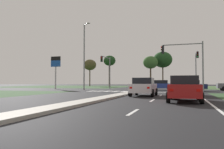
{
  "coord_description": "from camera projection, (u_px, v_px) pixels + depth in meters",
  "views": [
    {
      "loc": [
        5.37,
        -3.56,
        1.19
      ],
      "look_at": [
        -4.86,
        29.21,
        2.39
      ],
      "focal_mm": 36.09,
      "sensor_mm": 36.0,
      "label": 1
    }
  ],
  "objects": [
    {
      "name": "crosswalk_bar_near",
      "position": [
        92.0,
        91.0,
        30.52
      ],
      "size": [
        0.7,
        2.8,
        0.01
      ],
      "primitive_type": "cube",
      "color": "silver",
      "rests_on": "ground"
    },
    {
      "name": "treeline_fourth",
      "position": [
        163.0,
        60.0,
        62.28
      ],
      "size": [
        5.19,
        5.19,
        9.69
      ],
      "color": "#423323",
      "rests_on": "ground"
    },
    {
      "name": "crosswalk_bar_sixth",
      "position": [
        133.0,
        92.0,
        28.81
      ],
      "size": [
        0.7,
        2.8,
        0.01
      ],
      "primitive_type": "cube",
      "color": "silver",
      "rests_on": "ground"
    },
    {
      "name": "treeline_second",
      "position": [
        110.0,
        61.0,
        63.73
      ],
      "size": [
        3.41,
        3.41,
        8.79
      ],
      "color": "#423323",
      "rests_on": "ground"
    },
    {
      "name": "car_silver_seventh",
      "position": [
        150.0,
        84.0,
        55.92
      ],
      "size": [
        1.99,
        4.25,
        1.6
      ],
      "rotation": [
        0.0,
        0.0,
        3.14
      ],
      "color": "#B7B7BC",
      "rests_on": "ground"
    },
    {
      "name": "car_beige_fourth",
      "position": [
        153.0,
        84.0,
        61.39
      ],
      "size": [
        2.02,
        4.23,
        1.47
      ],
      "rotation": [
        0.0,
        0.0,
        3.14
      ],
      "color": "#BCAD8E",
      "rests_on": "ground"
    },
    {
      "name": "traffic_signal_near_right",
      "position": [
        187.0,
        58.0,
        25.65
      ],
      "size": [
        4.7,
        0.32,
        5.81
      ],
      "color": "gray",
      "rests_on": "ground"
    },
    {
      "name": "crosswalk_bar_fourth",
      "position": [
        116.0,
        91.0,
        29.49
      ],
      "size": [
        0.7,
        2.8,
        0.01
      ],
      "primitive_type": "cube",
      "color": "silver",
      "rests_on": "ground"
    },
    {
      "name": "treeline_third",
      "position": [
        151.0,
        63.0,
        59.75
      ],
      "size": [
        3.92,
        3.92,
        8.17
      ],
      "color": "#423323",
      "rests_on": "ground"
    },
    {
      "name": "street_lamp_second",
      "position": [
        85.0,
        54.0,
        34.22
      ],
      "size": [
        1.59,
        1.38,
        10.07
      ],
      "color": "gray",
      "rests_on": "ground"
    },
    {
      "name": "fuel_price_totem",
      "position": [
        56.0,
        65.0,
        39.64
      ],
      "size": [
        1.8,
        0.24,
        5.75
      ],
      "color": "silver",
      "rests_on": "ground"
    },
    {
      "name": "grass_verge_far_left",
      "position": [
        70.0,
        86.0,
        64.54
      ],
      "size": [
        35.0,
        35.0,
        0.01
      ],
      "primitive_type": "cube",
      "color": "#2D4C28",
      "rests_on": "ground"
    },
    {
      "name": "car_navy_third",
      "position": [
        191.0,
        86.0,
        30.39
      ],
      "size": [
        4.15,
        1.95,
        1.49
      ],
      "rotation": [
        0.0,
        0.0,
        1.57
      ],
      "color": "#161E47",
      "rests_on": "ground"
    },
    {
      "name": "median_island_far",
      "position": [
        160.0,
        87.0,
        57.42
      ],
      "size": [
        1.2,
        36.0,
        0.14
      ],
      "primitive_type": "cube",
      "color": "gray",
      "rests_on": "ground"
    },
    {
      "name": "median_island_near",
      "position": [
        101.0,
        99.0,
        15.45
      ],
      "size": [
        1.2,
        22.0,
        0.14
      ],
      "primitive_type": "cube",
      "color": "#ADA89E",
      "rests_on": "ground"
    },
    {
      "name": "traffic_signal_far_left",
      "position": [
        107.0,
        66.0,
        40.64
      ],
      "size": [
        0.32,
        4.87,
        5.9
      ],
      "color": "gray",
      "rests_on": "ground"
    },
    {
      "name": "car_maroon_second",
      "position": [
        185.0,
        87.0,
        20.05
      ],
      "size": [
        1.97,
        4.55,
        1.59
      ],
      "color": "maroon",
      "rests_on": "ground"
    },
    {
      "name": "stop_bar_near",
      "position": [
        168.0,
        93.0,
        25.76
      ],
      "size": [
        6.4,
        0.5,
        0.01
      ],
      "primitive_type": "cube",
      "color": "silver",
      "rests_on": "ground"
    },
    {
      "name": "crosswalk_bar_third",
      "position": [
        108.0,
        91.0,
        29.83
      ],
      "size": [
        0.7,
        2.8,
        0.01
      ],
      "primitive_type": "cube",
      "color": "silver",
      "rests_on": "ground"
    },
    {
      "name": "lane_dash_third",
      "position": [
        161.0,
        95.0,
        20.36
      ],
      "size": [
        0.14,
        2.0,
        0.01
      ],
      "primitive_type": "cube",
      "color": "silver",
      "rests_on": "ground"
    },
    {
      "name": "lane_dash_near",
      "position": [
        133.0,
        112.0,
        8.92
      ],
      "size": [
        0.14,
        2.0,
        0.01
      ],
      "primitive_type": "cube",
      "color": "silver",
      "rests_on": "ground"
    },
    {
      "name": "pedestrian_at_median",
      "position": [
        152.0,
        82.0,
        42.76
      ],
      "size": [
        0.34,
        0.34,
        1.7
      ],
      "rotation": [
        0.0,
        0.0,
        4.85
      ],
      "color": "#335184",
      "rests_on": "median_island_far"
    },
    {
      "name": "lane_dash_fourth",
      "position": [
        165.0,
        93.0,
        26.09
      ],
      "size": [
        0.14,
        2.0,
        0.01
      ],
      "primitive_type": "cube",
      "color": "silver",
      "rests_on": "ground"
    },
    {
      "name": "lane_dash_second",
      "position": [
        152.0,
        100.0,
        14.64
      ],
      "size": [
        0.14,
        2.0,
        0.01
      ],
      "primitive_type": "cube",
      "color": "silver",
      "rests_on": "ground"
    },
    {
      "name": "car_red_eighth",
      "position": [
        184.0,
        88.0,
        13.99
      ],
      "size": [
        2.01,
        4.46,
        1.59
      ],
      "color": "#A31919",
      "rests_on": "ground"
    },
    {
      "name": "lane_dash_fifth",
      "position": [
        168.0,
        91.0,
        31.81
      ],
      "size": [
        0.14,
        2.0,
        0.01
      ],
      "primitive_type": "cube",
      "color": "silver",
      "rests_on": "ground"
    },
    {
      "name": "car_white_fifth",
      "position": [
        144.0,
        87.0,
        19.68
      ],
      "size": [
        2.05,
        4.25,
        1.58
      ],
      "color": "silver",
      "rests_on": "ground"
    },
    {
      "name": "ground_plane",
      "position": [
        145.0,
        90.0,
        33.57
      ],
      "size": [
        200.0,
        200.0,
        0.0
      ],
      "primitive_type": "plane",
      "color": "black"
    },
    {
      "name": "edge_line_right",
      "position": [
        207.0,
        101.0,
        14.36
      ],
      "size": [
        0.14,
        24.0,
        0.01
      ],
      "primitive_type": "cube",
      "color": "silver",
      "rests_on": "ground"
    },
    {
      "name": "treeline_near",
      "position": [
        90.0,
        65.0,
        68.52
      ],
      "size": [
        3.88,
        3.88,
        8.19
      ],
      "color": "#423323",
      "rests_on": "ground"
    },
    {
      "name": "car_blue_near",
      "position": [
        160.0,
        85.0,
        34.66
      ],
      "size": [
        4.35,
        2.07,
        1.53
      ],
      "rotation": [
        0.0,
        0.0,
        1.57
      ],
      "color": "navy",
      "rests_on": "ground"
    },
    {
      "name": "crosswalk_bar_seventh",
      "position": [
        142.0,
        92.0,
        28.46
      ],
      "size": [
        0.7,
        2.8,
        0.01
      ],
      "primitive_type": "cube",
      "color": "silver",
      "rests_on": "ground"
    },
    {
      "name": "crosswalk_bar_fifth",
      "position": [
        124.0,
        91.0,
        29.15
      ],
      "size": [
        0.7,
        2.8,
        0.01
      ],
      "primitive_type": "cube",
      "color": "silver",
      "rests_on": "ground"
    },
    {
      "name": "crosswalk_bar_second",
      "position": [
        99.0,
        91.0,
        30.18
      ],
      "size": [
        0.7,
        2.8,
        0.01
      ],
      "primitive_type": "cube",
      "color": "silver",
      "rests_on": "ground"
    },
    {
      "name": "traffic_signal_far_right",
      "position": [
        196.0,
        64.0,
        36.16
      ],
      "size": [
        0.32,
        4.82,
        6.07
      ],
      "color": "gray",
      "rests_on": "ground"
    }
  ]
}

